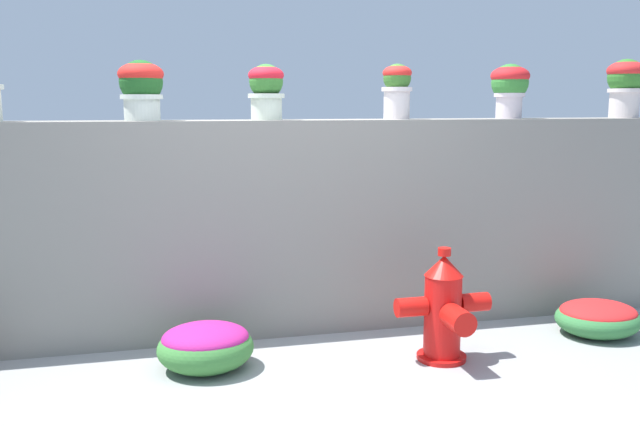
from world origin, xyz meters
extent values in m
plane|color=gray|center=(0.00, 0.00, 0.00)|extent=(24.00, 24.00, 0.00)
cube|color=gray|center=(0.00, 0.93, 0.76)|extent=(6.38, 0.40, 1.52)
cylinder|color=silver|center=(-0.89, 0.93, 1.61)|extent=(0.24, 0.24, 0.17)
cylinder|color=silver|center=(-0.89, 0.93, 1.68)|extent=(0.28, 0.28, 0.03)
sphere|color=#1C511F|center=(-0.89, 0.93, 1.78)|extent=(0.29, 0.29, 0.29)
ellipsoid|color=red|center=(-0.89, 0.93, 1.83)|extent=(0.30, 0.30, 0.16)
cylinder|color=beige|center=(-0.06, 0.92, 1.61)|extent=(0.22, 0.22, 0.18)
cylinder|color=beige|center=(-0.06, 0.92, 1.69)|extent=(0.25, 0.25, 0.03)
sphere|color=#32712B|center=(-0.06, 0.92, 1.79)|extent=(0.24, 0.24, 0.24)
ellipsoid|color=red|center=(-0.06, 0.92, 1.83)|extent=(0.25, 0.25, 0.13)
cylinder|color=silver|center=(0.91, 0.95, 1.64)|extent=(0.19, 0.19, 0.23)
cylinder|color=silver|center=(0.91, 0.95, 1.74)|extent=(0.22, 0.22, 0.03)
sphere|color=#356826|center=(0.91, 0.95, 1.82)|extent=(0.20, 0.20, 0.20)
ellipsoid|color=red|center=(0.91, 0.95, 1.86)|extent=(0.21, 0.21, 0.11)
cylinder|color=silver|center=(1.83, 0.97, 1.62)|extent=(0.20, 0.20, 0.19)
cylinder|color=silver|center=(1.83, 0.97, 1.70)|extent=(0.23, 0.23, 0.03)
sphere|color=#337B31|center=(1.83, 0.97, 1.79)|extent=(0.28, 0.28, 0.28)
ellipsoid|color=red|center=(1.83, 0.97, 1.84)|extent=(0.29, 0.29, 0.15)
cylinder|color=silver|center=(2.84, 0.96, 1.64)|extent=(0.23, 0.23, 0.23)
cylinder|color=silver|center=(2.84, 0.96, 1.74)|extent=(0.27, 0.27, 0.03)
sphere|color=#337429|center=(2.84, 0.96, 1.84)|extent=(0.28, 0.28, 0.28)
ellipsoid|color=red|center=(2.84, 0.96, 1.89)|extent=(0.30, 0.30, 0.16)
cylinder|color=red|center=(0.93, 0.08, 0.01)|extent=(0.32, 0.32, 0.03)
cylinder|color=red|center=(0.93, 0.08, 0.28)|extent=(0.24, 0.24, 0.56)
cone|color=red|center=(0.93, 0.08, 0.62)|extent=(0.25, 0.25, 0.13)
cylinder|color=red|center=(0.93, 0.08, 0.71)|extent=(0.08, 0.08, 0.05)
cylinder|color=red|center=(0.71, 0.08, 0.36)|extent=(0.20, 0.12, 0.12)
cylinder|color=red|center=(1.15, 0.08, 0.36)|extent=(0.20, 0.12, 0.12)
cylinder|color=red|center=(0.93, -0.14, 0.34)|extent=(0.15, 0.21, 0.15)
ellipsoid|color=#33743C|center=(2.21, 0.26, 0.11)|extent=(0.61, 0.55, 0.25)
ellipsoid|color=red|center=(2.21, 0.26, 0.17)|extent=(0.55, 0.48, 0.14)
ellipsoid|color=#3C7E38|center=(-0.56, 0.28, 0.14)|extent=(0.60, 0.54, 0.30)
ellipsoid|color=#AF1F75|center=(-0.56, 0.28, 0.20)|extent=(0.54, 0.48, 0.17)
camera|label=1|loc=(-0.85, -3.82, 1.64)|focal=38.35mm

